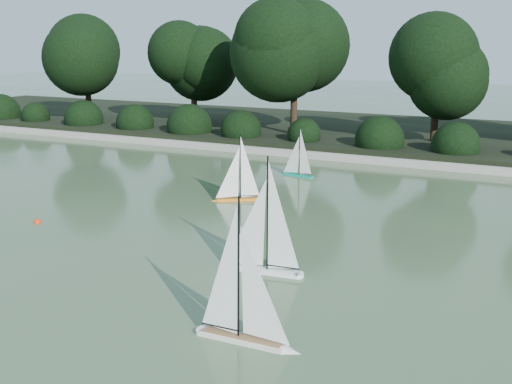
% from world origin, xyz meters
% --- Properties ---
extents(ground, '(80.00, 80.00, 0.00)m').
position_xyz_m(ground, '(0.00, 0.00, 0.00)').
color(ground, '#39492C').
rests_on(ground, ground).
extents(pond_coping, '(40.00, 0.35, 0.18)m').
position_xyz_m(pond_coping, '(0.00, 9.00, 0.09)').
color(pond_coping, gray).
rests_on(pond_coping, ground).
extents(far_bank, '(40.00, 8.00, 0.30)m').
position_xyz_m(far_bank, '(0.00, 13.00, 0.15)').
color(far_bank, black).
rests_on(far_bank, ground).
extents(tree_line, '(26.31, 3.93, 4.39)m').
position_xyz_m(tree_line, '(1.23, 11.44, 2.64)').
color(tree_line, black).
rests_on(tree_line, ground).
extents(shrub_hedge, '(29.10, 1.10, 1.10)m').
position_xyz_m(shrub_hedge, '(0.00, 9.90, 0.45)').
color(shrub_hedge, black).
rests_on(shrub_hedge, ground).
extents(sailboat_white_a, '(1.25, 0.32, 1.71)m').
position_xyz_m(sailboat_white_a, '(0.77, 0.80, 0.27)').
color(sailboat_white_a, white).
rests_on(sailboat_white_a, ground).
extents(sailboat_white_b, '(1.21, 0.21, 1.65)m').
position_xyz_m(sailboat_white_b, '(1.63, -1.11, 0.26)').
color(sailboat_white_b, silver).
rests_on(sailboat_white_b, ground).
extents(sailboat_orange, '(0.92, 0.66, 1.39)m').
position_xyz_m(sailboat_orange, '(-1.34, 4.10, 0.22)').
color(sailboat_orange, orange).
rests_on(sailboat_orange, ground).
extents(sailboat_teal, '(0.89, 0.27, 1.21)m').
position_xyz_m(sailboat_teal, '(-1.18, 6.76, 0.19)').
color(sailboat_teal, '#079680').
rests_on(sailboat_teal, ground).
extents(race_buoy, '(0.13, 0.13, 0.13)m').
position_xyz_m(race_buoy, '(-3.66, 1.25, 0.00)').
color(race_buoy, red).
rests_on(race_buoy, ground).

